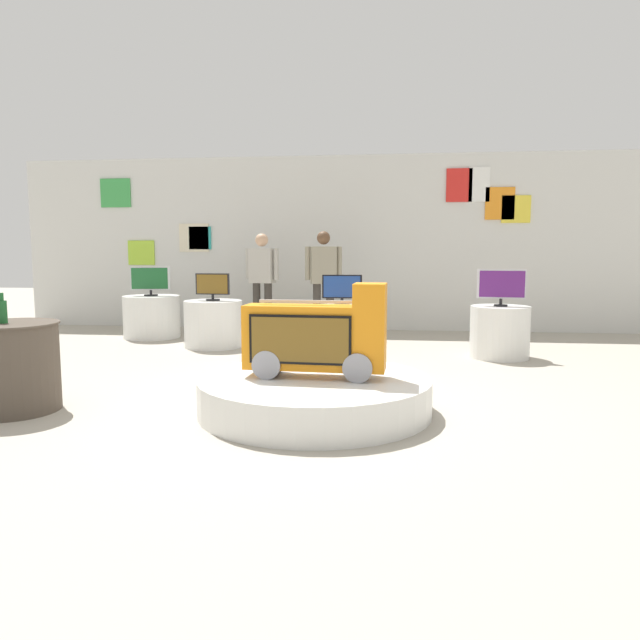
# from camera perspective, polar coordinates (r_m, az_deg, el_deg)

# --- Properties ---
(ground_plane) EXTENTS (30.00, 30.00, 0.00)m
(ground_plane) POSITION_cam_1_polar(r_m,az_deg,el_deg) (5.13, -1.66, -8.09)
(ground_plane) COLOR #A8A091
(back_wall_display) EXTENTS (11.27, 0.13, 2.89)m
(back_wall_display) POSITION_cam_1_polar(r_m,az_deg,el_deg) (9.89, 2.55, 7.49)
(back_wall_display) COLOR silver
(back_wall_display) RESTS_ON ground
(main_display_pedestal) EXTENTS (1.90, 1.90, 0.29)m
(main_display_pedestal) POSITION_cam_1_polar(r_m,az_deg,el_deg) (4.82, -0.51, -7.28)
(main_display_pedestal) COLOR silver
(main_display_pedestal) RESTS_ON ground
(novelty_firetruck_tv) EXTENTS (1.16, 0.40, 0.77)m
(novelty_firetruck_tv) POSITION_cam_1_polar(r_m,az_deg,el_deg) (4.72, -0.28, -1.87)
(novelty_firetruck_tv) COLOR gray
(novelty_firetruck_tv) RESTS_ON main_display_pedestal
(display_pedestal_left_rear) EXTENTS (0.69, 0.69, 0.64)m
(display_pedestal_left_rear) POSITION_cam_1_polar(r_m,az_deg,el_deg) (7.32, 2.15, -1.09)
(display_pedestal_left_rear) COLOR silver
(display_pedestal_left_rear) RESTS_ON ground
(tv_on_left_rear) EXTENTS (0.49, 0.20, 0.38)m
(tv_on_left_rear) POSITION_cam_1_polar(r_m,az_deg,el_deg) (7.26, 2.16, 3.08)
(tv_on_left_rear) COLOR black
(tv_on_left_rear) RESTS_ON display_pedestal_left_rear
(display_pedestal_center_rear) EXTENTS (0.79, 0.79, 0.64)m
(display_pedestal_center_rear) POSITION_cam_1_polar(r_m,az_deg,el_deg) (8.20, -10.36, -0.36)
(display_pedestal_center_rear) COLOR silver
(display_pedestal_center_rear) RESTS_ON ground
(tv_on_center_rear) EXTENTS (0.48, 0.19, 0.37)m
(tv_on_center_rear) POSITION_cam_1_polar(r_m,az_deg,el_deg) (8.15, -10.44, 3.30)
(tv_on_center_rear) COLOR black
(tv_on_center_rear) RESTS_ON display_pedestal_center_rear
(display_pedestal_right_rear) EXTENTS (0.72, 0.72, 0.64)m
(display_pedestal_right_rear) POSITION_cam_1_polar(r_m,az_deg,el_deg) (7.57, 17.11, -1.12)
(display_pedestal_right_rear) COLOR silver
(display_pedestal_right_rear) RESTS_ON ground
(tv_on_right_rear) EXTENTS (0.58, 0.16, 0.45)m
(tv_on_right_rear) POSITION_cam_1_polar(r_m,az_deg,el_deg) (7.52, 17.28, 3.25)
(tv_on_right_rear) COLOR black
(tv_on_right_rear) RESTS_ON display_pedestal_right_rear
(display_pedestal_far_right) EXTENTS (0.85, 0.85, 0.64)m
(display_pedestal_far_right) POSITION_cam_1_polar(r_m,az_deg,el_deg) (9.31, -16.09, 0.32)
(display_pedestal_far_right) COLOR silver
(display_pedestal_far_right) RESTS_ON ground
(tv_on_far_right) EXTENTS (0.58, 0.21, 0.44)m
(tv_on_far_right) POSITION_cam_1_polar(r_m,az_deg,el_deg) (9.26, -16.21, 3.78)
(tv_on_far_right) COLOR black
(tv_on_far_right) RESTS_ON display_pedestal_far_right
(side_table_round) EXTENTS (0.76, 0.76, 0.73)m
(side_table_round) POSITION_cam_1_polar(r_m,az_deg,el_deg) (5.43, -27.83, -4.00)
(side_table_round) COLOR #4C4238
(side_table_round) RESTS_ON ground
(bottle_on_side_table) EXTENTS (0.07, 0.07, 0.25)m
(bottle_on_side_table) POSITION_cam_1_polar(r_m,az_deg,el_deg) (5.35, -28.57, 0.77)
(bottle_on_side_table) COLOR #195926
(bottle_on_side_table) RESTS_ON side_table_round
(shopper_browsing_near_truck) EXTENTS (0.55, 0.28, 1.59)m
(shopper_browsing_near_truck) POSITION_cam_1_polar(r_m,az_deg,el_deg) (9.20, -5.66, 4.28)
(shopper_browsing_near_truck) COLOR #38332D
(shopper_browsing_near_truck) RESTS_ON ground
(shopper_browsing_rear) EXTENTS (0.55, 0.28, 1.62)m
(shopper_browsing_rear) POSITION_cam_1_polar(r_m,az_deg,el_deg) (8.83, 0.34, 4.31)
(shopper_browsing_rear) COLOR #38332D
(shopper_browsing_rear) RESTS_ON ground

